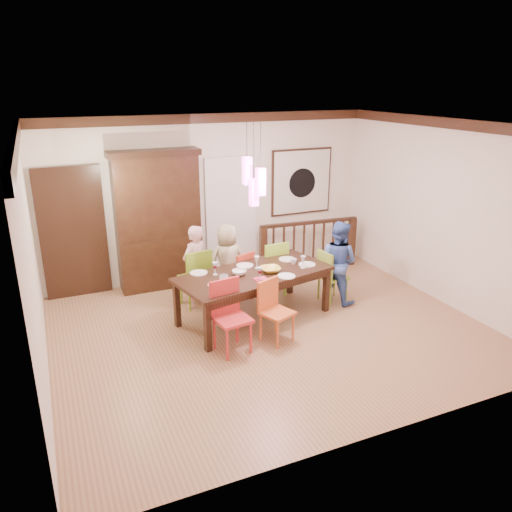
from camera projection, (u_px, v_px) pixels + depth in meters
name	position (u px, v px, depth m)	size (l,w,h in m)	color
floor	(270.00, 330.00, 7.25)	(6.00, 6.00, 0.00)	#966649
ceiling	(272.00, 125.00, 6.28)	(6.00, 6.00, 0.00)	white
wall_back	(212.00, 197.00, 8.93)	(6.00, 6.00, 0.00)	silver
wall_left	(31.00, 266.00, 5.63)	(5.00, 5.00, 0.00)	silver
wall_right	(442.00, 213.00, 7.90)	(5.00, 5.00, 0.00)	silver
crown_molding	(272.00, 131.00, 6.31)	(6.00, 5.00, 0.16)	black
panel_door	(73.00, 235.00, 8.11)	(1.04, 0.07, 2.24)	black
white_doorway	(231.00, 217.00, 9.16)	(0.97, 0.05, 2.22)	silver
painting	(301.00, 182.00, 9.52)	(1.25, 0.06, 1.25)	black
pendant_cluster	(254.00, 181.00, 6.91)	(0.27, 0.21, 1.14)	#F64ABC
dining_table	(254.00, 277.00, 7.39)	(2.45, 1.49, 0.75)	black
chair_far_left	(195.00, 273.00, 7.88)	(0.49, 0.49, 0.96)	#79A523
chair_far_mid	(238.00, 272.00, 8.11)	(0.49, 0.49, 0.84)	red
chair_far_right	(271.00, 264.00, 8.32)	(0.44, 0.44, 0.95)	#8BBE2C
chair_near_left	(232.00, 313.00, 6.51)	(0.50, 0.50, 0.97)	red
chair_near_mid	(277.00, 308.00, 6.79)	(0.51, 0.51, 0.87)	#DA612C
chair_end_right	(333.00, 272.00, 8.05)	(0.43, 0.43, 0.87)	olive
china_hutch	(158.00, 220.00, 8.44)	(1.50, 0.46, 2.37)	black
balustrade	(309.00, 245.00, 9.41)	(1.95, 0.25, 0.96)	black
person_far_left	(195.00, 267.00, 7.82)	(0.49, 0.32, 1.33)	beige
person_far_mid	(227.00, 261.00, 8.16)	(0.62, 0.40, 1.26)	#BBB48D
person_end_right	(338.00, 262.00, 8.00)	(0.66, 0.51, 1.35)	#3E5EAD
serving_bowl	(271.00, 270.00, 7.37)	(0.29, 0.29, 0.07)	yellow
small_bowl	(239.00, 273.00, 7.26)	(0.21, 0.21, 0.07)	white
cup_left	(224.00, 278.00, 7.01)	(0.12, 0.12, 0.10)	silver
cup_right	(294.00, 261.00, 7.68)	(0.09, 0.09, 0.09)	silver
plate_far_left	(199.00, 273.00, 7.32)	(0.26, 0.26, 0.01)	white
plate_far_mid	(245.00, 266.00, 7.61)	(0.26, 0.26, 0.01)	white
plate_far_right	(287.00, 259.00, 7.88)	(0.26, 0.26, 0.01)	white
plate_near_left	(217.00, 285.00, 6.89)	(0.26, 0.26, 0.01)	white
plate_near_mid	(286.00, 276.00, 7.20)	(0.26, 0.26, 0.01)	white
plate_end_right	(307.00, 264.00, 7.66)	(0.26, 0.26, 0.01)	white
wine_glass_a	(215.00, 269.00, 7.24)	(0.08, 0.08, 0.19)	#590C19
wine_glass_b	(257.00, 262.00, 7.50)	(0.08, 0.08, 0.19)	silver
wine_glass_c	(260.00, 274.00, 7.05)	(0.08, 0.08, 0.19)	#590C19
wine_glass_d	(303.00, 262.00, 7.50)	(0.08, 0.08, 0.19)	silver
napkin	(260.00, 279.00, 7.10)	(0.18, 0.14, 0.01)	#D83359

